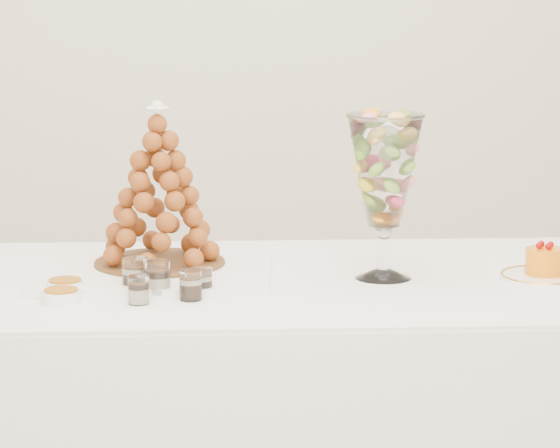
{
  "coord_description": "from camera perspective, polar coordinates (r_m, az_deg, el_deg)",
  "views": [
    {
      "loc": [
        -0.15,
        -2.9,
        1.57
      ],
      "look_at": [
        0.04,
        0.22,
        0.95
      ],
      "focal_mm": 85.0,
      "sensor_mm": 36.0,
      "label": 1
    }
  ],
  "objects": [
    {
      "name": "verrine_b",
      "position": [
        2.97,
        -5.29,
        -2.34
      ],
      "size": [
        0.06,
        0.06,
        0.08
      ],
      "primitive_type": "cylinder",
      "rotation": [
        0.0,
        0.0,
        0.03
      ],
      "color": "white",
      "rests_on": "buffet_table"
    },
    {
      "name": "mousse_cake",
      "position": [
        3.18,
        11.3,
        -1.56
      ],
      "size": [
        0.09,
        0.09,
        0.08
      ],
      "color": "orange",
      "rests_on": "cake_plate"
    },
    {
      "name": "verrine_e",
      "position": [
        2.92,
        -3.87,
        -2.64
      ],
      "size": [
        0.06,
        0.06,
        0.07
      ],
      "primitive_type": "cylinder",
      "rotation": [
        0.0,
        0.0,
        -0.34
      ],
      "color": "white",
      "rests_on": "buffet_table"
    },
    {
      "name": "verrine_a",
      "position": [
        3.01,
        -6.25,
        -2.19
      ],
      "size": [
        0.07,
        0.07,
        0.08
      ],
      "primitive_type": "cylinder",
      "rotation": [
        0.0,
        0.0,
        0.19
      ],
      "color": "white",
      "rests_on": "buffet_table"
    },
    {
      "name": "croquembouche",
      "position": [
        3.17,
        -5.26,
        1.66
      ],
      "size": [
        0.33,
        0.33,
        0.39
      ],
      "rotation": [
        0.0,
        0.0,
        0.31
      ],
      "color": "brown",
      "rests_on": "lace_tray"
    },
    {
      "name": "ramekin_front",
      "position": [
        2.94,
        -9.39,
        -3.09
      ],
      "size": [
        0.08,
        0.08,
        0.03
      ],
      "primitive_type": "cylinder",
      "color": "white",
      "rests_on": "buffet_table"
    },
    {
      "name": "macaron_vase",
      "position": [
        3.09,
        4.53,
        2.2
      ],
      "size": [
        0.18,
        0.18,
        0.39
      ],
      "color": "white",
      "rests_on": "buffet_table"
    },
    {
      "name": "cake_plate",
      "position": [
        3.18,
        11.24,
        -2.24
      ],
      "size": [
        0.2,
        0.2,
        0.01
      ],
      "primitive_type": "cylinder",
      "color": "white",
      "rests_on": "buffet_table"
    },
    {
      "name": "ramekin_back",
      "position": [
        3.03,
        -9.23,
        -2.66
      ],
      "size": [
        0.08,
        0.08,
        0.03
      ],
      "primitive_type": "cylinder",
      "color": "white",
      "rests_on": "buffet_table"
    },
    {
      "name": "buffet_table",
      "position": [
        3.25,
        1.4,
        -9.56
      ],
      "size": [
        2.22,
        0.91,
        0.84
      ],
      "rotation": [
        0.0,
        0.0,
        -0.01
      ],
      "color": "white",
      "rests_on": "ground"
    },
    {
      "name": "lace_tray",
      "position": [
        3.15,
        -5.39,
        -2.11
      ],
      "size": [
        0.57,
        0.44,
        0.02
      ],
      "primitive_type": "cube",
      "rotation": [
        0.0,
        0.0,
        -0.06
      ],
      "color": "white",
      "rests_on": "buffet_table"
    },
    {
      "name": "verrine_c",
      "position": [
        2.97,
        -3.37,
        -2.47
      ],
      "size": [
        0.05,
        0.05,
        0.06
      ],
      "primitive_type": "cylinder",
      "rotation": [
        0.0,
        0.0,
        0.01
      ],
      "color": "white",
      "rests_on": "buffet_table"
    },
    {
      "name": "verrine_d",
      "position": [
        2.9,
        -6.11,
        -2.83
      ],
      "size": [
        0.05,
        0.05,
        0.06
      ],
      "primitive_type": "cylinder",
      "rotation": [
        0.0,
        0.0,
        0.06
      ],
      "color": "white",
      "rests_on": "buffet_table"
    }
  ]
}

